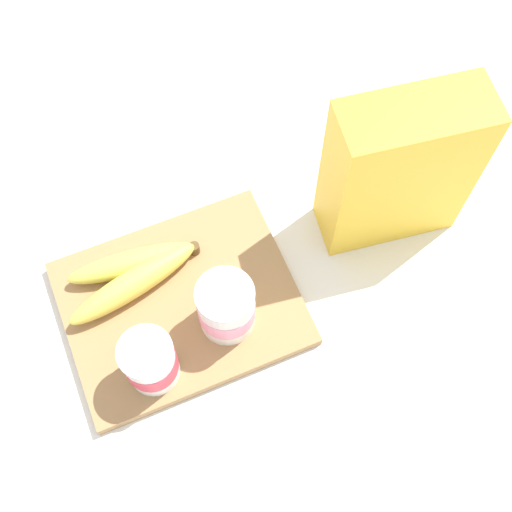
% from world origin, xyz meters
% --- Properties ---
extents(ground_plane, '(2.40, 2.40, 0.00)m').
position_xyz_m(ground_plane, '(0.00, 0.00, 0.00)').
color(ground_plane, white).
extents(cutting_board, '(0.30, 0.24, 0.02)m').
position_xyz_m(cutting_board, '(0.00, 0.00, 0.01)').
color(cutting_board, '#A37A4C').
rests_on(cutting_board, ground_plane).
extents(cereal_box, '(0.19, 0.10, 0.25)m').
position_xyz_m(cereal_box, '(-0.31, -0.02, 0.12)').
color(cereal_box, yellow).
rests_on(cereal_box, ground_plane).
extents(yogurt_cup_front, '(0.07, 0.07, 0.09)m').
position_xyz_m(yogurt_cup_front, '(-0.05, 0.05, 0.06)').
color(yogurt_cup_front, white).
rests_on(yogurt_cup_front, cutting_board).
extents(yogurt_cup_back, '(0.07, 0.07, 0.09)m').
position_xyz_m(yogurt_cup_back, '(0.06, 0.08, 0.06)').
color(yogurt_cup_back, white).
rests_on(yogurt_cup_back, cutting_board).
extents(banana_bunch, '(0.20, 0.10, 0.04)m').
position_xyz_m(banana_bunch, '(0.04, -0.05, 0.04)').
color(banana_bunch, '#E6D24D').
rests_on(banana_bunch, cutting_board).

